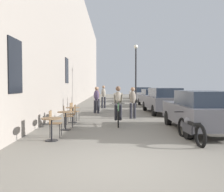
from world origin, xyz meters
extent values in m
plane|color=gray|center=(0.00, 0.00, 0.00)|extent=(88.00, 88.00, 0.00)
cube|color=gray|center=(-3.45, 14.00, 5.73)|extent=(0.50, 68.00, 11.45)
cube|color=black|center=(-3.18, 2.43, 2.35)|extent=(0.04, 1.10, 1.70)
cube|color=black|center=(-3.18, 11.61, 2.75)|extent=(0.04, 1.10, 1.70)
cylinder|color=black|center=(-2.08, 2.43, 0.01)|extent=(0.40, 0.40, 0.02)
cylinder|color=black|center=(-2.08, 2.43, 0.36)|extent=(0.05, 0.05, 0.67)
cylinder|color=brown|center=(-2.08, 2.43, 0.71)|extent=(0.64, 0.64, 0.02)
cylinder|color=black|center=(-1.92, 3.20, 0.23)|extent=(0.02, 0.02, 0.45)
cylinder|color=black|center=(-1.91, 2.88, 0.23)|extent=(0.02, 0.02, 0.45)
cylinder|color=black|center=(-2.24, 3.20, 0.23)|extent=(0.02, 0.02, 0.45)
cylinder|color=black|center=(-2.24, 2.87, 0.23)|extent=(0.02, 0.02, 0.45)
cube|color=brown|center=(-2.08, 3.04, 0.46)|extent=(0.39, 0.39, 0.02)
cube|color=brown|center=(-2.26, 3.03, 0.68)|extent=(0.03, 0.34, 0.42)
cylinder|color=black|center=(-1.98, 4.34, 0.01)|extent=(0.40, 0.40, 0.02)
cylinder|color=black|center=(-1.98, 4.34, 0.36)|extent=(0.05, 0.05, 0.67)
cylinder|color=brown|center=(-1.98, 4.34, 0.71)|extent=(0.64, 0.64, 0.02)
cylinder|color=black|center=(-1.86, 5.18, 0.23)|extent=(0.02, 0.02, 0.45)
cylinder|color=black|center=(-1.79, 4.86, 0.23)|extent=(0.02, 0.02, 0.45)
cylinder|color=black|center=(-2.17, 5.11, 0.23)|extent=(0.02, 0.02, 0.45)
cylinder|color=black|center=(-2.10, 4.79, 0.23)|extent=(0.02, 0.02, 0.45)
cube|color=brown|center=(-1.98, 4.99, 0.46)|extent=(0.45, 0.45, 0.02)
cube|color=brown|center=(-2.15, 4.95, 0.68)|extent=(0.09, 0.34, 0.42)
cylinder|color=black|center=(-1.98, 6.24, 0.01)|extent=(0.40, 0.40, 0.02)
cylinder|color=black|center=(-1.98, 6.24, 0.36)|extent=(0.05, 0.05, 0.67)
cylinder|color=brown|center=(-1.98, 6.24, 0.71)|extent=(0.64, 0.64, 0.02)
cylinder|color=black|center=(-2.15, 5.52, 0.23)|extent=(0.02, 0.02, 0.45)
cylinder|color=black|center=(-2.14, 5.84, 0.23)|extent=(0.02, 0.02, 0.45)
cylinder|color=black|center=(-1.82, 5.52, 0.23)|extent=(0.02, 0.02, 0.45)
cylinder|color=black|center=(-1.82, 5.84, 0.23)|extent=(0.02, 0.02, 0.45)
cube|color=brown|center=(-1.98, 5.68, 0.46)|extent=(0.38, 0.38, 0.02)
cube|color=brown|center=(-1.80, 5.68, 0.68)|extent=(0.02, 0.34, 0.42)
cylinder|color=black|center=(-1.79, 6.99, 0.23)|extent=(0.02, 0.02, 0.45)
cylinder|color=black|center=(-1.87, 6.67, 0.23)|extent=(0.02, 0.02, 0.45)
cylinder|color=black|center=(-2.10, 7.06, 0.23)|extent=(0.02, 0.02, 0.45)
cylinder|color=black|center=(-2.18, 6.75, 0.23)|extent=(0.02, 0.02, 0.45)
cube|color=brown|center=(-1.98, 6.87, 0.46)|extent=(0.46, 0.46, 0.02)
cube|color=brown|center=(-2.16, 6.91, 0.68)|extent=(0.10, 0.34, 0.42)
torus|color=black|center=(0.10, 4.91, 0.33)|extent=(0.07, 0.71, 0.71)
torus|color=black|center=(0.13, 5.95, 0.33)|extent=(0.07, 0.71, 0.71)
cylinder|color=#2D6B38|center=(0.12, 5.86, 0.61)|extent=(0.04, 0.22, 0.58)
cylinder|color=#2D6B38|center=(0.11, 5.36, 0.95)|extent=(0.06, 0.82, 0.14)
cylinder|color=#2D6B38|center=(0.10, 4.93, 0.67)|extent=(0.04, 0.09, 0.67)
cylinder|color=#2D6B38|center=(0.11, 5.45, 0.37)|extent=(0.06, 1.00, 0.12)
cylinder|color=black|center=(0.10, 4.96, 1.00)|extent=(0.52, 0.04, 0.03)
ellipsoid|color=black|center=(0.12, 5.77, 0.93)|extent=(0.12, 0.24, 0.06)
ellipsoid|color=#9E9384|center=(0.12, 5.69, 1.21)|extent=(0.35, 0.36, 0.59)
sphere|color=brown|center=(0.12, 5.65, 1.60)|extent=(0.22, 0.22, 0.22)
cylinder|color=#26262D|center=(0.22, 5.61, 0.55)|extent=(0.14, 0.40, 0.75)
cylinder|color=#26262D|center=(0.02, 5.62, 0.55)|extent=(0.14, 0.40, 0.75)
cylinder|color=#9E9384|center=(0.25, 5.30, 1.20)|extent=(0.09, 0.74, 0.48)
cylinder|color=#9E9384|center=(-0.03, 5.31, 1.20)|extent=(0.12, 0.75, 0.48)
cylinder|color=#26262D|center=(0.86, 7.64, 0.40)|extent=(0.14, 0.14, 0.81)
cylinder|color=#26262D|center=(1.05, 7.68, 0.40)|extent=(0.14, 0.14, 0.81)
ellipsoid|color=gray|center=(0.95, 7.66, 1.13)|extent=(0.38, 0.30, 0.64)
sphere|color=#A57A5B|center=(0.95, 7.66, 1.55)|extent=(0.22, 0.22, 0.22)
cylinder|color=#26262D|center=(-0.99, 10.14, 0.41)|extent=(0.14, 0.14, 0.81)
cylinder|color=#26262D|center=(-1.19, 10.16, 0.41)|extent=(0.14, 0.14, 0.81)
ellipsoid|color=#4C3D5B|center=(-1.09, 10.15, 1.13)|extent=(0.36, 0.27, 0.64)
sphere|color=#A57A5B|center=(-1.09, 10.15, 1.56)|extent=(0.22, 0.22, 0.22)
cylinder|color=#26262D|center=(-1.03, 11.82, 0.40)|extent=(0.14, 0.14, 0.80)
cylinder|color=#26262D|center=(-1.23, 11.81, 0.40)|extent=(0.14, 0.14, 0.80)
ellipsoid|color=brown|center=(-1.13, 11.81, 1.12)|extent=(0.35, 0.26, 0.64)
sphere|color=#A57A5B|center=(-1.13, 11.81, 1.54)|extent=(0.22, 0.22, 0.22)
cylinder|color=#26262D|center=(-0.64, 13.63, 0.43)|extent=(0.14, 0.14, 0.85)
cylinder|color=#26262D|center=(-0.84, 13.60, 0.43)|extent=(0.14, 0.14, 0.85)
ellipsoid|color=#9E9384|center=(-0.74, 13.61, 1.19)|extent=(0.37, 0.29, 0.67)
sphere|color=#A57A5B|center=(-0.74, 13.61, 1.63)|extent=(0.22, 0.22, 0.22)
cylinder|color=black|center=(1.76, 13.93, 2.30)|extent=(0.12, 0.12, 4.60)
sphere|color=silver|center=(1.76, 13.93, 4.74)|extent=(0.32, 0.32, 0.32)
cube|color=#595960|center=(3.13, 4.08, 0.67)|extent=(1.81, 4.35, 0.71)
cube|color=#283342|center=(3.13, 3.56, 1.28)|extent=(1.52, 2.35, 0.53)
cylinder|color=black|center=(2.32, 5.52, 0.31)|extent=(0.20, 0.63, 0.63)
cylinder|color=black|center=(3.95, 5.52, 0.31)|extent=(0.20, 0.63, 0.63)
cylinder|color=black|center=(2.31, 2.65, 0.31)|extent=(0.20, 0.63, 0.63)
cube|color=#595960|center=(3.05, 10.22, 0.69)|extent=(2.01, 4.53, 0.73)
cube|color=#283342|center=(3.07, 9.68, 1.32)|extent=(1.64, 2.47, 0.54)
cylinder|color=black|center=(2.16, 11.66, 0.32)|extent=(0.23, 0.65, 0.64)
cylinder|color=black|center=(3.84, 11.72, 0.32)|extent=(0.23, 0.65, 0.64)
cylinder|color=black|center=(2.26, 8.72, 0.32)|extent=(0.23, 0.65, 0.64)
cylinder|color=black|center=(3.94, 8.78, 0.32)|extent=(0.23, 0.65, 0.64)
cube|color=#595960|center=(3.20, 15.62, 0.62)|extent=(1.82, 4.08, 0.65)
cube|color=#283342|center=(3.21, 15.14, 1.19)|extent=(1.48, 2.23, 0.49)
cylinder|color=black|center=(2.38, 16.92, 0.29)|extent=(0.21, 0.59, 0.58)
cylinder|color=black|center=(3.90, 16.98, 0.29)|extent=(0.21, 0.59, 0.58)
cylinder|color=black|center=(2.49, 14.27, 0.29)|extent=(0.21, 0.59, 0.58)
cylinder|color=black|center=(4.01, 14.33, 0.29)|extent=(0.21, 0.59, 0.58)
cube|color=#B7B7BC|center=(3.23, 22.01, 0.67)|extent=(1.84, 4.35, 0.71)
cube|color=#283342|center=(3.24, 21.49, 1.28)|extent=(1.53, 2.36, 0.52)
cylinder|color=black|center=(2.40, 23.44, 0.31)|extent=(0.21, 0.63, 0.62)
cylinder|color=black|center=(4.03, 23.45, 0.31)|extent=(0.21, 0.63, 0.62)
cylinder|color=black|center=(2.43, 20.58, 0.31)|extent=(0.21, 0.63, 0.62)
cylinder|color=black|center=(4.06, 20.59, 0.31)|extent=(0.21, 0.63, 0.62)
cube|color=beige|center=(3.32, 27.84, 0.62)|extent=(1.72, 4.07, 0.66)
cube|color=#283342|center=(3.32, 27.35, 1.20)|extent=(1.43, 2.20, 0.49)
cylinder|color=black|center=(2.54, 29.17, 0.29)|extent=(0.19, 0.59, 0.58)
cylinder|color=black|center=(4.07, 29.19, 0.29)|extent=(0.19, 0.59, 0.58)
cylinder|color=black|center=(2.57, 26.49, 0.29)|extent=(0.19, 0.59, 0.58)
cylinder|color=black|center=(4.10, 26.51, 0.29)|extent=(0.19, 0.59, 0.58)
torus|color=black|center=(2.23, 3.09, 0.30)|extent=(0.14, 0.69, 0.69)
torus|color=black|center=(2.33, 1.64, 0.30)|extent=(0.15, 0.71, 0.70)
cube|color=#333338|center=(2.28, 2.36, 0.40)|extent=(0.29, 0.77, 0.28)
ellipsoid|color=#595960|center=(2.27, 2.46, 0.62)|extent=(0.32, 0.54, 0.24)
cube|color=black|center=(2.30, 2.08, 0.60)|extent=(0.27, 0.46, 0.10)
cylinder|color=black|center=(2.23, 2.99, 0.85)|extent=(0.62, 0.07, 0.03)
camera|label=1|loc=(-0.23, -5.32, 1.74)|focal=39.79mm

